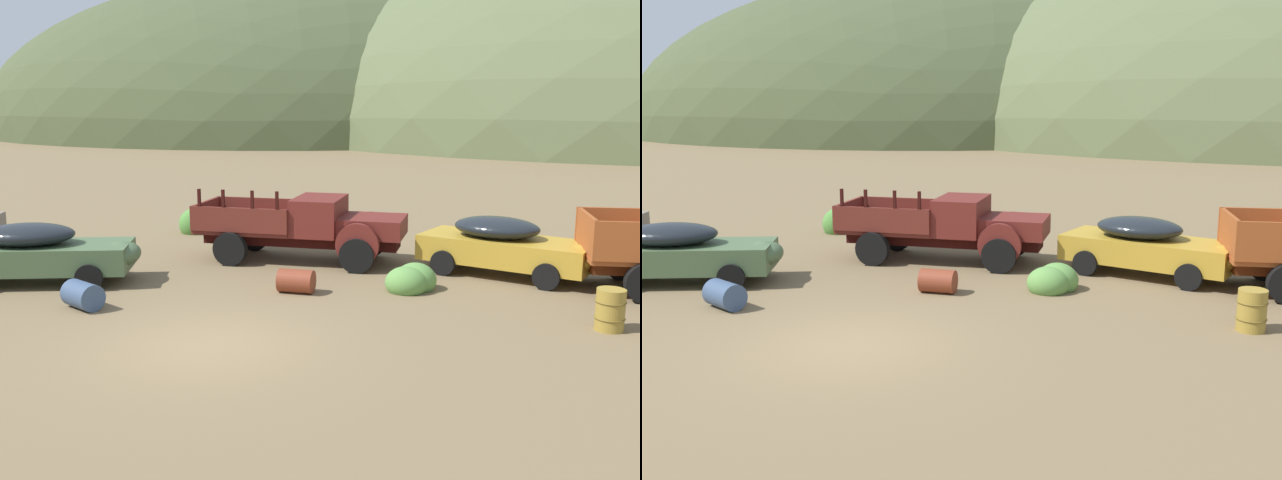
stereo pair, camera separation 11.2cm
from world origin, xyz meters
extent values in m
plane|color=brown|center=(0.00, 0.00, 0.00)|extent=(300.00, 300.00, 0.00)
ellipsoid|color=#424C2D|center=(-21.92, 80.94, 0.00)|extent=(75.60, 70.16, 37.83)
cube|color=#47603D|center=(-5.98, 3.51, 0.68)|extent=(4.87, 3.05, 0.68)
ellipsoid|color=black|center=(-6.24, 3.43, 1.28)|extent=(2.72, 2.19, 0.57)
ellipsoid|color=#47603D|center=(-4.03, 4.13, 0.75)|extent=(1.38, 1.65, 0.61)
cylinder|color=black|center=(-4.37, 3.10, 0.34)|extent=(0.71, 0.39, 0.68)
cylinder|color=black|center=(-4.90, 4.78, 0.34)|extent=(0.71, 0.39, 0.68)
cube|color=black|center=(-0.12, 7.55, 0.66)|extent=(5.71, 1.01, 0.36)
cube|color=maroon|center=(1.98, 7.53, 1.11)|extent=(1.82, 1.72, 0.55)
cube|color=#B7B2A8|center=(2.82, 7.52, 1.09)|extent=(0.09, 1.17, 0.44)
cylinder|color=maroon|center=(1.73, 6.52, 0.76)|extent=(1.20, 0.19, 1.20)
cylinder|color=maroon|center=(1.75, 8.54, 0.76)|extent=(1.20, 0.19, 1.20)
cube|color=maroon|center=(0.42, 7.54, 1.36)|extent=(1.34, 1.97, 1.05)
cube|color=black|center=(1.01, 7.54, 1.57)|extent=(0.07, 1.66, 0.59)
cube|color=maroon|center=(-1.68, 7.57, 0.90)|extent=(2.90, 2.07, 0.12)
cube|color=maroon|center=(-1.69, 6.54, 1.31)|extent=(2.88, 0.13, 0.70)
cube|color=maroon|center=(-1.67, 8.59, 1.31)|extent=(2.88, 0.13, 0.70)
cube|color=maroon|center=(-3.06, 7.58, 1.31)|extent=(0.12, 2.04, 0.70)
cube|color=black|center=(-2.84, 6.56, 1.91)|extent=(0.08, 0.08, 0.50)
cube|color=black|center=(-2.12, 6.55, 1.91)|extent=(0.08, 0.08, 0.50)
cube|color=black|center=(-1.26, 6.54, 1.91)|extent=(0.08, 0.08, 0.50)
cube|color=black|center=(-0.54, 6.53, 1.91)|extent=(0.08, 0.08, 0.50)
cylinder|color=black|center=(1.73, 6.47, 0.48)|extent=(0.96, 0.29, 0.96)
cylinder|color=black|center=(1.75, 8.59, 0.48)|extent=(0.96, 0.29, 0.96)
cylinder|color=black|center=(-1.93, 6.50, 0.48)|extent=(0.96, 0.29, 0.96)
cylinder|color=black|center=(-1.91, 8.63, 0.48)|extent=(0.96, 0.29, 0.96)
cube|color=#B28928|center=(5.65, 7.13, 0.68)|extent=(4.81, 3.22, 0.68)
ellipsoid|color=black|center=(5.39, 7.22, 1.28)|extent=(2.73, 2.29, 0.57)
ellipsoid|color=#B28928|center=(7.54, 6.45, 0.75)|extent=(1.42, 1.69, 0.61)
cylinder|color=black|center=(6.64, 5.81, 0.34)|extent=(0.71, 0.42, 0.68)
cylinder|color=black|center=(7.26, 7.51, 0.34)|extent=(0.71, 0.42, 0.68)
cylinder|color=black|center=(4.04, 6.75, 0.34)|extent=(0.71, 0.42, 0.68)
cylinder|color=black|center=(4.65, 8.45, 0.34)|extent=(0.71, 0.42, 0.68)
cube|color=#97471E|center=(8.88, 7.34, 1.43)|extent=(2.98, 0.35, 0.95)
cube|color=#97471E|center=(7.55, 6.15, 1.43)|extent=(0.28, 2.15, 0.95)
cylinder|color=black|center=(8.63, 7.36, 0.48)|extent=(0.98, 0.36, 0.96)
cylinder|color=olive|center=(7.71, 2.83, 0.44)|extent=(0.59, 0.59, 0.88)
torus|color=brown|center=(7.71, 2.83, 0.61)|extent=(0.63, 0.63, 0.03)
torus|color=brown|center=(7.71, 2.83, 0.26)|extent=(0.63, 0.63, 0.03)
cylinder|color=brown|center=(0.65, 4.14, 0.29)|extent=(0.89, 0.61, 0.58)
cylinder|color=#384C6B|center=(-3.71, 1.71, 0.31)|extent=(1.10, 0.98, 0.62)
ellipsoid|color=#4C8438|center=(-4.79, 10.99, 0.23)|extent=(0.98, 0.88, 0.83)
ellipsoid|color=#4C8438|center=(-4.86, 10.90, 0.31)|extent=(1.12, 1.01, 1.13)
ellipsoid|color=#5B8E42|center=(3.47, 5.14, 0.24)|extent=(1.05, 0.95, 0.87)
ellipsoid|color=#5B8E42|center=(3.30, 4.80, 0.22)|extent=(0.82, 0.74, 0.79)
ellipsoid|color=#5B8E42|center=(3.27, 4.85, 0.22)|extent=(1.06, 0.95, 0.82)
camera|label=1|loc=(5.24, -12.67, 4.82)|focal=41.16mm
camera|label=2|loc=(5.35, -12.65, 4.82)|focal=41.16mm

